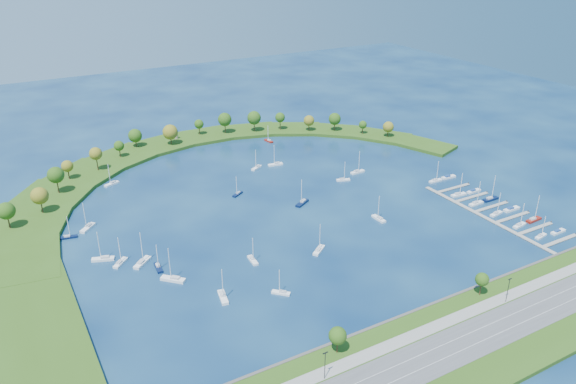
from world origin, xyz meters
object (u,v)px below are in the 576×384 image
moored_boat_5 (103,258)px  moored_boat_10 (120,262)px  moored_boat_1 (158,267)px  docked_boat_7 (491,199)px  moored_boat_14 (276,164)px  docked_boat_1 (558,232)px  moored_boat_2 (269,140)px  moored_boat_11 (112,183)px  docked_boat_5 (511,209)px  moored_boat_13 (223,296)px  moored_boat_4 (88,227)px  moored_boat_18 (257,167)px  moored_boat_17 (173,279)px  harbor_tower (176,135)px  moored_boat_12 (253,259)px  docked_boat_3 (534,219)px  docked_boat_0 (541,235)px  moored_boat_3 (142,262)px  moored_boat_9 (238,193)px  docked_boat_11 (448,177)px  docked_boat_6 (476,203)px  moored_boat_0 (281,292)px  dock_system (495,214)px  docked_boat_9 (474,191)px  docked_boat_4 (496,213)px  moored_boat_15 (379,218)px  moored_boat_6 (302,202)px  docked_boat_2 (520,225)px  docked_boat_10 (436,180)px  moored_boat_16 (358,171)px  docked_boat_8 (459,194)px  moored_boat_7 (69,236)px  moored_boat_8 (319,250)px  moored_boat_19 (343,179)px

moored_boat_5 → moored_boat_10: bearing=150.7°
moored_boat_1 → docked_boat_7: 171.99m
moored_boat_5 → moored_boat_14: size_ratio=1.04×
moored_boat_1 → docked_boat_1: 181.37m
moored_boat_2 → moored_boat_11: size_ratio=0.88×
docked_boat_5 → moored_boat_13: bearing=178.5°
moored_boat_4 → moored_boat_18: (102.25, 27.66, -0.06)m
moored_boat_17 → harbor_tower: bearing=-64.4°
moored_boat_12 → docked_boat_3: 138.38m
docked_boat_1 → docked_boat_7: 40.14m
moored_boat_1 → moored_boat_2: bearing=140.3°
harbor_tower → moored_boat_10: size_ratio=0.37×
docked_boat_0 → docked_boat_5: (10.42, 25.48, -0.16)m
moored_boat_3 → docked_boat_0: 178.03m
moored_boat_1 → moored_boat_9: bearing=134.5°
moored_boat_13 → docked_boat_7: docked_boat_7 is taller
docked_boat_11 → docked_boat_6: bearing=-109.1°
moored_boat_0 → docked_boat_3: docked_boat_3 is taller
moored_boat_14 → moored_boat_2: bearing=-105.6°
docked_boat_0 → docked_boat_7: docked_boat_7 is taller
docked_boat_11 → moored_boat_11: bearing=155.1°
moored_boat_14 → docked_boat_5: moored_boat_14 is taller
dock_system → docked_boat_1: size_ratio=9.81×
moored_boat_18 → docked_boat_9: size_ratio=1.37×
harbor_tower → docked_boat_9: bearing=-54.4°
docked_boat_1 → docked_boat_6: 41.44m
moored_boat_18 → docked_boat_3: 152.37m
docked_boat_4 → moored_boat_18: bearing=114.5°
moored_boat_5 → moored_boat_11: bearing=-85.4°
moored_boat_9 → docked_boat_7: 132.35m
moored_boat_11 → docked_boat_4: (156.34, -130.22, -0.02)m
moored_boat_4 → docked_boat_11: (190.73, -38.71, -0.29)m
moored_boat_15 → moored_boat_6: bearing=33.7°
moored_boat_12 → docked_boat_2: docked_boat_2 is taller
moored_boat_14 → docked_boat_10: moored_boat_14 is taller
moored_boat_11 → moored_boat_16: 138.80m
moored_boat_14 → docked_boat_1: size_ratio=1.57×
dock_system → moored_boat_0: 124.56m
moored_boat_15 → docked_boat_0: bearing=-134.3°
dock_system → docked_boat_8: bearing=89.5°
moored_boat_7 → docked_boat_5: 213.68m
docked_boat_6 → harbor_tower: bearing=117.9°
moored_boat_3 → docked_boat_6: 167.28m
moored_boat_12 → docked_boat_3: bearing=80.3°
moored_boat_2 → docked_boat_3: (58.31, -163.89, 0.07)m
moored_boat_8 → docked_boat_8: (94.97, 11.90, -0.00)m
moored_boat_1 → moored_boat_12: (36.51, -14.04, -0.00)m
moored_boat_3 → moored_boat_17: (7.20, -18.41, 0.01)m
moored_boat_7 → moored_boat_19: 146.21m
moored_boat_8 → moored_boat_10: 84.39m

